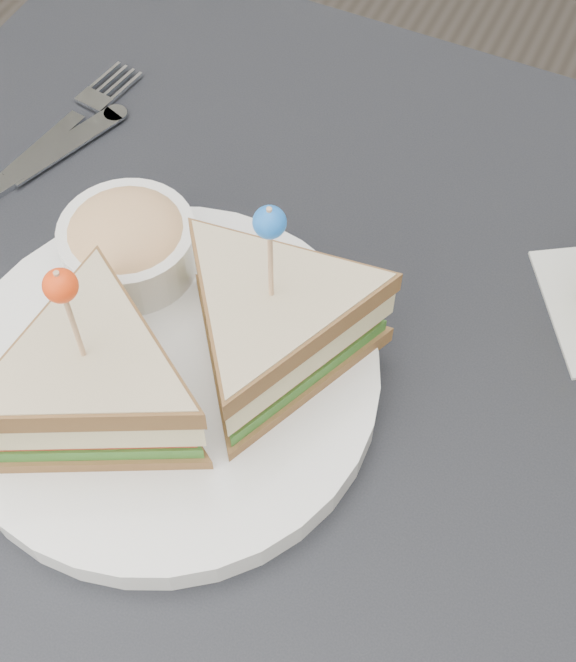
# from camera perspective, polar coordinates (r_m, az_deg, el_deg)

# --- Properties ---
(ground_plane) EXTENTS (3.50, 3.50, 0.00)m
(ground_plane) POSITION_cam_1_polar(r_m,az_deg,el_deg) (1.35, -0.60, -19.63)
(ground_plane) COLOR #3F3833
(table) EXTENTS (0.80, 0.80, 0.75)m
(table) POSITION_cam_1_polar(r_m,az_deg,el_deg) (0.72, -1.07, -5.97)
(table) COLOR black
(table) RESTS_ON ground
(plate_meal) EXTENTS (0.34, 0.32, 0.17)m
(plate_meal) POSITION_cam_1_polar(r_m,az_deg,el_deg) (0.61, -7.05, -1.05)
(plate_meal) COLOR white
(plate_meal) RESTS_ON table
(cutlery_fork) EXTENTS (0.05, 0.20, 0.01)m
(cutlery_fork) POSITION_cam_1_polar(r_m,az_deg,el_deg) (0.83, -13.71, 12.11)
(cutlery_fork) COLOR #B5B9C0
(cutlery_fork) RESTS_ON table
(cutlery_knife) EXTENTS (0.08, 0.20, 0.01)m
(cutlery_knife) POSITION_cam_1_polar(r_m,az_deg,el_deg) (0.80, -16.28, 9.25)
(cutlery_knife) COLOR #B4B8BF
(cutlery_knife) RESTS_ON table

